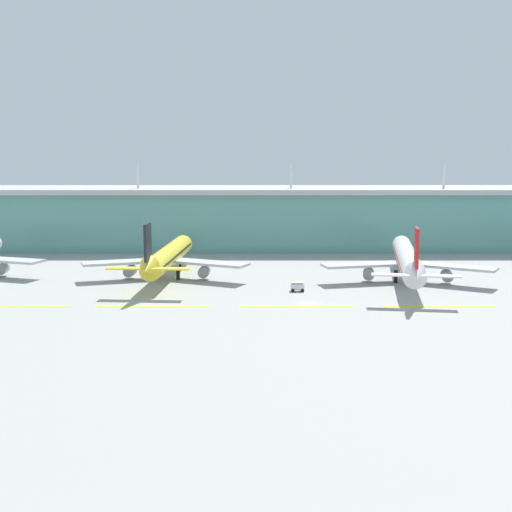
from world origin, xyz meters
name	(u,v)px	position (x,y,z in m)	size (l,w,h in m)	color
ground_plane	(310,303)	(0.00, 0.00, 0.00)	(600.00, 600.00, 0.00)	#9E9E99
terminal_building	(292,217)	(0.00, 98.84, 11.67)	(288.00, 34.00, 31.94)	#5B9E93
airliner_near_middle	(170,257)	(-38.44, 34.20, 6.45)	(48.70, 63.21, 18.90)	yellow
airliner_far_middle	(409,260)	(29.96, 28.55, 6.46)	(48.31, 72.31, 18.90)	white
taxiway_stripe_west	(16,306)	(-71.00, -3.50, 0.02)	(28.00, 0.70, 0.04)	yellow
taxiway_stripe_mid_west	(157,306)	(-37.00, -3.50, 0.02)	(28.00, 0.70, 0.04)	yellow
taxiway_stripe_centre	(299,306)	(-3.00, -3.50, 0.02)	(28.00, 0.70, 0.04)	yellow
taxiway_stripe_mid_east	(440,306)	(31.00, -3.50, 0.02)	(28.00, 0.70, 0.04)	yellow
baggage_cart	(299,287)	(-1.85, 14.93, 1.26)	(3.64, 2.04, 2.48)	silver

